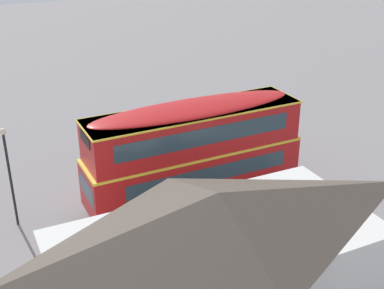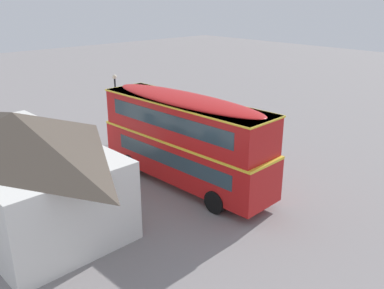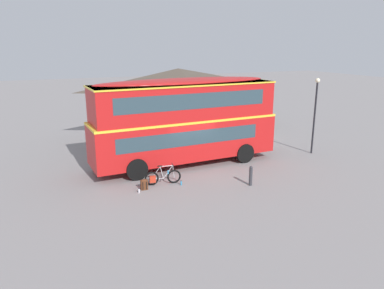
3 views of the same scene
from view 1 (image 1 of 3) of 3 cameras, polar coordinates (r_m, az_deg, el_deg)
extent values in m
plane|color=gray|center=(25.46, -0.25, -5.26)|extent=(120.00, 120.00, 0.00)
cylinder|color=black|center=(22.67, -5.72, -7.91)|extent=(1.11, 0.32, 1.10)
cylinder|color=black|center=(24.60, -7.74, -5.19)|extent=(1.11, 0.32, 1.10)
cylinder|color=black|center=(25.24, 7.91, -4.37)|extent=(1.11, 0.32, 1.10)
cylinder|color=black|center=(26.99, 5.10, -2.19)|extent=(1.11, 0.32, 1.10)
cube|color=red|center=(24.22, 0.19, -2.83)|extent=(10.37, 2.91, 2.10)
cube|color=yellow|center=(23.74, 0.19, -0.52)|extent=(10.39, 2.93, 0.12)
cube|color=red|center=(23.34, 0.20, 1.65)|extent=(10.06, 2.85, 1.90)
ellipsoid|color=red|center=(22.96, 0.20, 4.02)|extent=(9.85, 2.79, 0.36)
cube|color=#2D424C|center=(22.55, -11.54, -4.91)|extent=(0.14, 2.05, 0.90)
cube|color=black|center=(21.54, -11.72, 0.57)|extent=(0.12, 1.38, 0.44)
cube|color=#2D424C|center=(25.16, -0.67, -0.96)|extent=(8.01, 0.36, 0.76)
cube|color=#2D424C|center=(24.29, -1.09, 2.99)|extent=(8.42, 0.38, 0.80)
cube|color=#2D424C|center=(23.20, 2.01, -3.34)|extent=(8.01, 0.36, 0.76)
cube|color=#2D424C|center=(22.29, 1.60, 0.91)|extent=(8.42, 0.38, 0.80)
cube|color=yellow|center=(23.00, 0.20, 3.74)|extent=(10.16, 2.94, 0.08)
torus|color=black|center=(27.37, 1.11, -2.18)|extent=(0.68, 0.18, 0.68)
torus|color=black|center=(27.67, 3.27, -1.90)|extent=(0.68, 0.18, 0.68)
cylinder|color=#B2B2B7|center=(27.37, 1.11, -2.18)|extent=(0.06, 0.11, 0.05)
cylinder|color=#B2B2B7|center=(27.67, 3.27, -1.90)|extent=(0.06, 0.11, 0.05)
cylinder|color=#B7B7BC|center=(27.33, 1.70, -1.63)|extent=(0.49, 0.11, 0.65)
cylinder|color=#B7B7BC|center=(27.21, 1.85, -1.03)|extent=(0.60, 0.13, 0.04)
cylinder|color=#B7B7BC|center=(27.42, 2.31, -1.56)|extent=(0.18, 0.06, 0.63)
cylinder|color=#B7B7BC|center=(27.60, 2.72, -2.03)|extent=(0.56, 0.11, 0.09)
cylinder|color=#B7B7BC|center=(27.48, 2.87, -1.43)|extent=(0.44, 0.09, 0.58)
cylinder|color=#B7B7BC|center=(27.25, 1.18, -1.64)|extent=(0.10, 0.05, 0.57)
cylinder|color=black|center=(27.11, 1.25, -1.00)|extent=(0.10, 0.46, 0.03)
ellipsoid|color=black|center=(27.29, 2.50, -0.90)|extent=(0.27, 0.14, 0.06)
cube|color=red|center=(27.79, 3.13, -1.73)|extent=(0.30, 0.18, 0.32)
cylinder|color=#338CBF|center=(27.33, 1.70, -1.63)|extent=(0.07, 0.07, 0.18)
cube|color=#592D19|center=(28.21, 3.80, -1.62)|extent=(0.32, 0.23, 0.45)
ellipsoid|color=#592D19|center=(28.11, 3.81, -1.21)|extent=(0.31, 0.22, 0.10)
cube|color=#3E2011|center=(28.14, 3.91, -1.85)|extent=(0.22, 0.05, 0.16)
cylinder|color=black|center=(28.34, 3.86, -1.49)|extent=(0.04, 0.04, 0.36)
cylinder|color=black|center=(28.28, 3.54, -1.55)|extent=(0.04, 0.04, 0.36)
cylinder|color=silver|center=(28.65, 4.11, -1.49)|extent=(0.08, 0.08, 0.19)
cylinder|color=black|center=(28.60, 4.11, -1.29)|extent=(0.05, 0.05, 0.03)
cylinder|color=#338CBF|center=(27.71, 0.37, -2.35)|extent=(0.07, 0.07, 0.21)
cylinder|color=black|center=(27.66, 0.37, -2.13)|extent=(0.04, 0.04, 0.03)
cube|color=silver|center=(17.57, 2.68, -14.22)|extent=(10.63, 5.43, 3.40)
pyramid|color=#4C4238|center=(16.16, 2.84, -7.55)|extent=(11.04, 5.84, 1.43)
cube|color=#3D2319|center=(19.81, -0.97, -11.41)|extent=(1.10, 0.07, 2.10)
cube|color=#2D424C|center=(20.38, 5.80, -7.62)|extent=(1.10, 0.07, 0.90)
cube|color=#2D424C|center=(18.60, -8.50, -11.32)|extent=(1.10, 0.07, 0.90)
cylinder|color=black|center=(23.22, -19.40, -3.84)|extent=(0.11, 0.11, 4.35)
sphere|color=#F2E5BF|center=(22.27, -20.22, 1.36)|extent=(0.28, 0.28, 0.28)
cylinder|color=#333338|center=(27.72, -6.50, -1.78)|extent=(0.16, 0.16, 0.85)
sphere|color=#333338|center=(27.52, -6.55, -0.91)|extent=(0.16, 0.16, 0.16)
camera|label=2|loc=(24.73, 50.96, 8.19)|focal=38.51mm
camera|label=3|loc=(41.50, -0.75, 16.10)|focal=34.20mm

